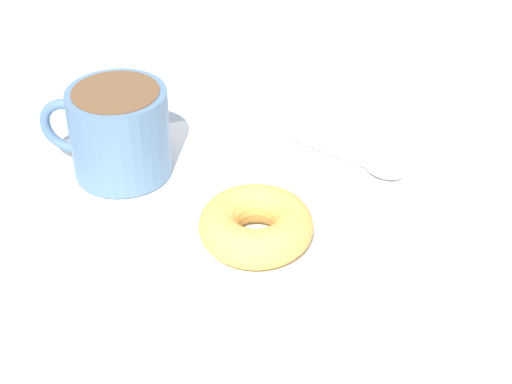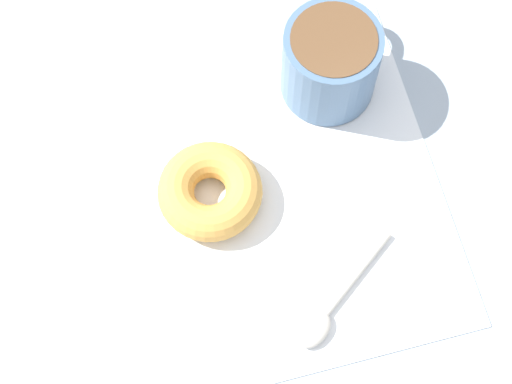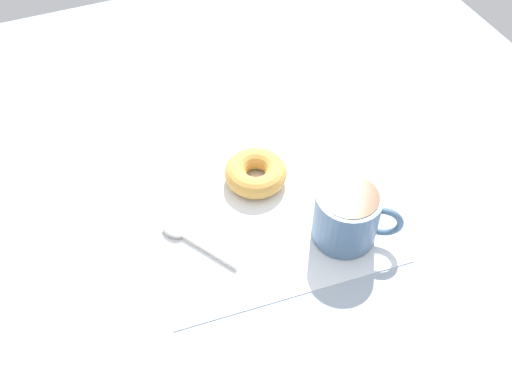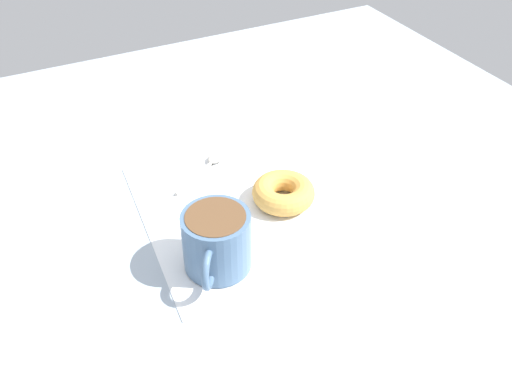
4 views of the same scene
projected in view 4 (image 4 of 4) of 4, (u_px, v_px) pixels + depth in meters
ground_plane at (271, 207)px, 85.97cm from camera, size 120.00×120.00×2.00cm
napkin at (256, 203)px, 84.80cm from camera, size 35.34×35.34×0.30cm
coffee_cup at (216, 241)px, 72.10cm from camera, size 10.92×9.08×8.20cm
donut at (283, 192)px, 83.97cm from camera, size 9.31×9.31×3.26cm
spoon at (210, 163)px, 91.95cm from camera, size 8.13×11.49×0.90cm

